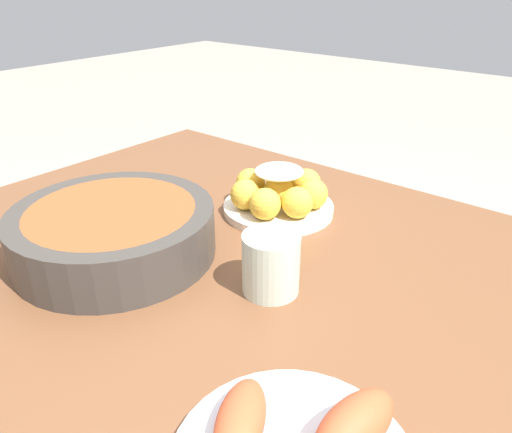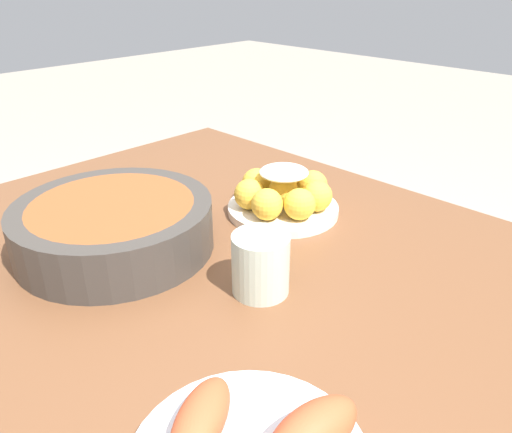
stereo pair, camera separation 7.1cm
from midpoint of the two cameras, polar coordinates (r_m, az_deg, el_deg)
The scene contains 4 objects.
dining_table at distance 0.87m, azimuth -5.35°, elevation -10.98°, with size 1.22×0.98×0.73m.
cake_plate at distance 0.98m, azimuth 0.62°, elevation 2.48°, with size 0.22×0.22×0.10m.
serving_bowl at distance 0.87m, azimuth -18.23°, elevation -1.60°, with size 0.33×0.33×0.08m.
cup_near at distance 0.73m, azimuth -1.06°, elevation -5.47°, with size 0.09×0.09×0.09m.
Camera 1 is at (-0.47, 0.50, 1.16)m, focal length 35.00 mm.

